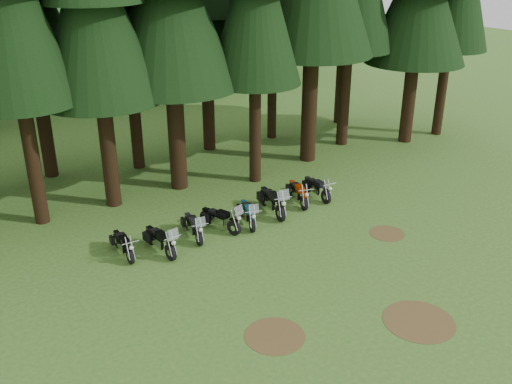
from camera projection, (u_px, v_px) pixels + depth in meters
ground at (309, 274)px, 19.81m from camera, size 120.00×120.00×0.00m
decid_4 at (76, 42)px, 38.48m from camera, size 5.93×5.76×7.41m
decid_5 at (167, 8)px, 40.84m from camera, size 8.45×8.21×10.56m
decid_6 at (234, 15)px, 45.71m from camera, size 7.06×6.86×8.82m
dirt_patch_0 at (275, 336)px, 16.72m from camera, size 1.80×1.80×0.01m
dirt_patch_1 at (387, 233)px, 22.57m from camera, size 1.40×1.40×0.01m
dirt_patch_2 at (419, 321)px, 17.36m from camera, size 2.20×2.20×0.01m
motorcycle_0 at (123, 245)px, 20.87m from camera, size 0.33×1.97×0.80m
motorcycle_1 at (160, 241)px, 21.05m from camera, size 0.42×2.18×1.37m
motorcycle_2 at (193, 227)px, 22.13m from camera, size 0.69×2.06×1.30m
motorcycle_3 at (220, 219)px, 22.71m from camera, size 0.85×2.11×1.34m
motorcycle_4 at (248, 214)px, 23.18m from camera, size 1.00×2.04×1.32m
motorcycle_5 at (272, 202)px, 24.08m from camera, size 0.84×2.43×1.53m
motorcycle_6 at (298, 193)px, 25.06m from camera, size 0.84×2.07×0.87m
motorcycle_7 at (317, 188)px, 25.60m from camera, size 0.40×2.08×0.85m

